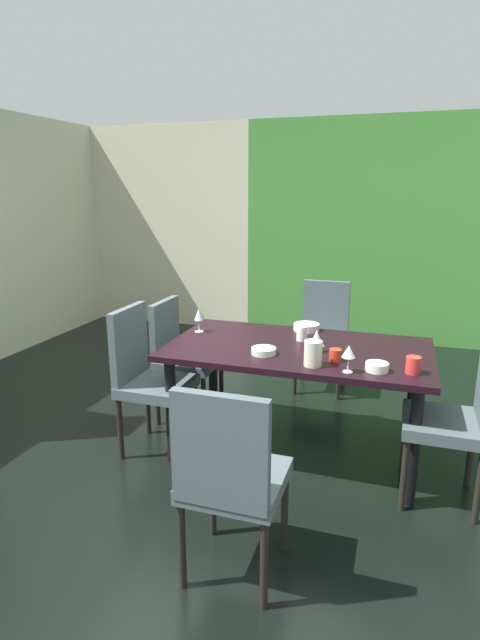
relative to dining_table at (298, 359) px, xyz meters
name	(u,v)px	position (x,y,z in m)	size (l,w,h in m)	color
ground_plane	(183,446)	(-0.78, -0.16, -0.68)	(5.43, 6.23, 0.02)	black
back_panel_interior	(167,227)	(-2.36, 2.91, 0.60)	(2.26, 0.10, 2.55)	beige
garden_window_panel	(381,233)	(0.35, 2.91, 0.60)	(3.17, 0.10, 2.55)	#3F8534
dining_table	(298,359)	(0.00, 0.00, 0.00)	(1.69, 0.96, 0.76)	black
chair_left_far	(180,352)	(-0.97, 0.27, -0.14)	(0.45, 0.44, 0.94)	#465458
chair_left_near	(146,373)	(-0.98, -0.27, -0.11)	(0.45, 0.44, 1.00)	#465458
chair_head_near	(230,474)	(-0.04, -1.25, -0.12)	(0.44, 0.44, 0.97)	#465458
chair_right_near	(459,414)	(0.98, -0.27, -0.13)	(0.44, 0.44, 0.95)	#465458
chair_head_far	(323,329)	(-0.02, 1.25, -0.13)	(0.44, 0.45, 0.96)	#465458
wine_glass_corner	(199,315)	(-0.75, 0.12, 0.21)	(0.06, 0.06, 0.17)	silver
wine_glass_near_shelf	(349,352)	(0.36, -0.38, 0.21)	(0.08, 0.08, 0.16)	silver
wine_glass_center	(317,337)	(0.13, -0.08, 0.19)	(0.06, 0.06, 0.14)	silver
serving_bowl_left	(264,351)	(-0.17, -0.22, 0.11)	(0.16, 0.16, 0.04)	silver
serving_bowl_south	(306,327)	(-0.02, 0.40, 0.11)	(0.19, 0.19, 0.05)	#F4D9D6
serving_bowl_north	(377,367)	(0.52, -0.31, 0.11)	(0.13, 0.13, 0.05)	white
cup_rear	(413,365)	(0.71, -0.29, 0.14)	(0.08, 0.08, 0.10)	red
cup_near_window	(335,355)	(0.27, -0.21, 0.12)	(0.07, 0.07, 0.07)	red
cup_west	(302,334)	(0.00, 0.14, 0.14)	(0.07, 0.07, 0.10)	white
pitcher_front	(313,353)	(0.16, -0.33, 0.16)	(0.12, 0.11, 0.15)	beige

